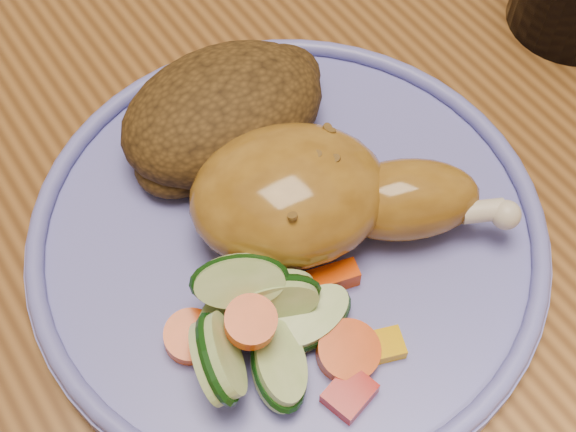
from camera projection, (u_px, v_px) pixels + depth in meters
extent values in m
cube|color=brown|center=(306.00, 112.00, 0.52)|extent=(0.90, 1.40, 0.04)
cylinder|color=#4C2D16|center=(30.00, 248.00, 1.07)|extent=(0.04, 0.04, 0.41)
cylinder|color=#4C2D16|center=(257.00, 130.00, 1.18)|extent=(0.04, 0.04, 0.41)
cylinder|color=#6667BF|center=(288.00, 237.00, 0.44)|extent=(0.28, 0.28, 0.01)
torus|color=#6667BF|center=(288.00, 226.00, 0.43)|extent=(0.28, 0.28, 0.01)
ellipsoid|color=#9A6920|center=(289.00, 195.00, 0.41)|extent=(0.13, 0.12, 0.05)
ellipsoid|color=#9A6920|center=(404.00, 200.00, 0.42)|extent=(0.09, 0.08, 0.04)
sphere|color=beige|center=(506.00, 215.00, 0.41)|extent=(0.02, 0.02, 0.02)
ellipsoid|color=#472E11|center=(223.00, 112.00, 0.45)|extent=(0.12, 0.09, 0.05)
ellipsoid|color=#472E11|center=(273.00, 81.00, 0.47)|extent=(0.06, 0.05, 0.03)
ellipsoid|color=#472E11|center=(178.00, 162.00, 0.44)|extent=(0.05, 0.04, 0.02)
cube|color=#A50A05|center=(350.00, 393.00, 0.38)|extent=(0.03, 0.02, 0.01)
cube|color=#E5A507|center=(384.00, 345.00, 0.39)|extent=(0.02, 0.02, 0.01)
cylinder|color=#F24308|center=(251.00, 322.00, 0.37)|extent=(0.02, 0.03, 0.01)
cube|color=#F24308|center=(331.00, 279.00, 0.41)|extent=(0.03, 0.02, 0.01)
cylinder|color=#F24308|center=(191.00, 337.00, 0.39)|extent=(0.03, 0.03, 0.02)
cylinder|color=#F24308|center=(348.00, 352.00, 0.39)|extent=(0.03, 0.03, 0.02)
cylinder|color=#C3D78C|center=(273.00, 298.00, 0.39)|extent=(0.05, 0.04, 0.04)
cylinder|color=#C3D78C|center=(311.00, 319.00, 0.39)|extent=(0.05, 0.05, 0.02)
cylinder|color=#C3D78C|center=(221.00, 329.00, 0.39)|extent=(0.06, 0.06, 0.02)
cylinder|color=#C3D78C|center=(239.00, 281.00, 0.38)|extent=(0.06, 0.06, 0.04)
cylinder|color=#C3D78C|center=(279.00, 366.00, 0.38)|extent=(0.06, 0.06, 0.02)
cylinder|color=#C3D78C|center=(218.00, 358.00, 0.37)|extent=(0.04, 0.05, 0.04)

